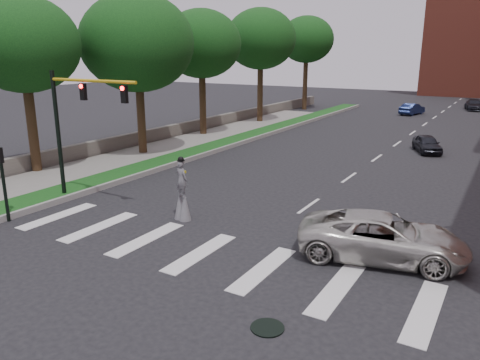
{
  "coord_description": "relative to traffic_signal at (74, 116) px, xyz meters",
  "views": [
    {
      "loc": [
        7.91,
        -11.67,
        7.03
      ],
      "look_at": [
        -2.0,
        5.0,
        1.7
      ],
      "focal_mm": 35.0,
      "sensor_mm": 36.0,
      "label": 1
    }
  ],
  "objects": [
    {
      "name": "tree_4",
      "position": [
        -5.05,
        27.55,
        4.08
      ],
      "size": [
        6.96,
        6.96,
        11.22
      ],
      "color": "#322214",
      "rests_on": "ground"
    },
    {
      "name": "secondary_signal",
      "position": [
        -0.52,
        -3.5,
        -2.2
      ],
      "size": [
        0.25,
        0.21,
        3.23
      ],
      "color": "black",
      "rests_on": "ground"
    },
    {
      "name": "stilt_performer",
      "position": [
        5.78,
        0.5,
        -3.08
      ],
      "size": [
        0.83,
        0.58,
        2.8
      ],
      "rotation": [
        0.0,
        0.0,
        2.95
      ],
      "color": "#322214",
      "rests_on": "ground"
    },
    {
      "name": "manhole",
      "position": [
        12.78,
        -5.0,
        -4.13
      ],
      "size": [
        0.9,
        0.9,
        0.04
      ],
      "primitive_type": "cylinder",
      "color": "black",
      "rests_on": "ground"
    },
    {
      "name": "ground_plane",
      "position": [
        9.78,
        -3.0,
        -4.15
      ],
      "size": [
        160.0,
        160.0,
        0.0
      ],
      "primitive_type": "plane",
      "color": "black",
      "rests_on": "ground"
    },
    {
      "name": "sidewalk_left",
      "position": [
        -4.72,
        7.0,
        -4.06
      ],
      "size": [
        4.0,
        60.0,
        0.18
      ],
      "primitive_type": "cube",
      "color": "slate",
      "rests_on": "ground"
    },
    {
      "name": "tree_2",
      "position": [
        -4.76,
        9.67,
        3.43
      ],
      "size": [
        7.64,
        7.64,
        10.85
      ],
      "color": "#322214",
      "rests_on": "ground"
    },
    {
      "name": "suv_crossing",
      "position": [
        14.21,
        0.91,
        -3.35
      ],
      "size": [
        6.2,
        3.85,
        1.6
      ],
      "primitive_type": "imported",
      "rotation": [
        0.0,
        0.0,
        1.79
      ],
      "color": "beige",
      "rests_on": "ground"
    },
    {
      "name": "tree_3",
      "position": [
        -5.59,
        18.25,
        3.48
      ],
      "size": [
        6.61,
        6.61,
        10.48
      ],
      "color": "#322214",
      "rests_on": "ground"
    },
    {
      "name": "stone_wall",
      "position": [
        -7.22,
        19.0,
        -3.6
      ],
      "size": [
        0.5,
        56.0,
        1.1
      ],
      "primitive_type": "cube",
      "color": "#58534C",
      "rests_on": "ground"
    },
    {
      "name": "car_near",
      "position": [
        12.34,
        20.77,
        -3.53
      ],
      "size": [
        2.85,
        3.91,
        1.24
      ],
      "primitive_type": "imported",
      "rotation": [
        0.0,
        0.0,
        0.43
      ],
      "color": "black",
      "rests_on": "ground"
    },
    {
      "name": "grass_median",
      "position": [
        -1.72,
        17.0,
        -4.03
      ],
      "size": [
        2.0,
        60.0,
        0.25
      ],
      "primitive_type": "cube",
      "color": "#134315",
      "rests_on": "ground"
    },
    {
      "name": "traffic_signal",
      "position": [
        0.0,
        0.0,
        0.0
      ],
      "size": [
        5.3,
        0.23,
        6.2
      ],
      "color": "black",
      "rests_on": "ground"
    },
    {
      "name": "tree_5",
      "position": [
        -5.67,
        40.52,
        4.29
      ],
      "size": [
        6.58,
        6.58,
        11.28
      ],
      "color": "#322214",
      "rests_on": "ground"
    },
    {
      "name": "car_far",
      "position": [
        12.87,
        50.54,
        -3.5
      ],
      "size": [
        2.78,
        4.77,
        1.3
      ],
      "primitive_type": "imported",
      "rotation": [
        0.0,
        0.0,
        0.23
      ],
      "color": "black",
      "rests_on": "ground"
    },
    {
      "name": "car_mid",
      "position": [
        7.09,
        42.13,
        -3.5
      ],
      "size": [
        2.32,
        4.17,
        1.3
      ],
      "primitive_type": "imported",
      "rotation": [
        0.0,
        0.0,
        2.89
      ],
      "color": "#15204C",
      "rests_on": "ground"
    },
    {
      "name": "tree_1",
      "position": [
        -6.63,
        2.45,
        3.26
      ],
      "size": [
        6.35,
        6.35,
        10.15
      ],
      "color": "#322214",
      "rests_on": "ground"
    },
    {
      "name": "median_curb",
      "position": [
        -0.67,
        17.0,
        -4.01
      ],
      "size": [
        0.2,
        60.0,
        0.28
      ],
      "primitive_type": "cube",
      "color": "gray",
      "rests_on": "ground"
    }
  ]
}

